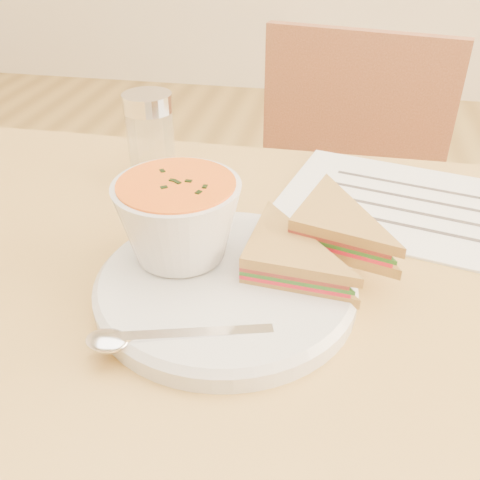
% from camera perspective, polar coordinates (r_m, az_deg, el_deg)
% --- Properties ---
extents(chair_far, '(0.45, 0.45, 0.86)m').
position_cam_1_polar(chair_far, '(1.11, 8.60, -2.89)').
color(chair_far, brown).
rests_on(chair_far, floor).
extents(plate, '(0.29, 0.29, 0.02)m').
position_cam_1_polar(plate, '(0.52, -1.52, -4.98)').
color(plate, silver).
rests_on(plate, dining_table).
extents(soup_bowl, '(0.16, 0.16, 0.08)m').
position_cam_1_polar(soup_bowl, '(0.52, -6.53, 1.78)').
color(soup_bowl, silver).
rests_on(soup_bowl, plate).
extents(sandwich_half_a, '(0.12, 0.12, 0.03)m').
position_cam_1_polar(sandwich_half_a, '(0.49, -0.09, -3.58)').
color(sandwich_half_a, '#B2883E').
rests_on(sandwich_half_a, plate).
extents(sandwich_half_b, '(0.14, 0.14, 0.03)m').
position_cam_1_polar(sandwich_half_b, '(0.52, 5.09, 0.52)').
color(sandwich_half_b, '#B2883E').
rests_on(sandwich_half_b, plate).
extents(spoon, '(0.19, 0.09, 0.01)m').
position_cam_1_polar(spoon, '(0.45, -7.07, -10.09)').
color(spoon, silver).
rests_on(spoon, plate).
extents(paper_menu, '(0.35, 0.29, 0.00)m').
position_cam_1_polar(paper_menu, '(0.69, 17.41, 3.59)').
color(paper_menu, white).
rests_on(paper_menu, dining_table).
extents(condiment_shaker, '(0.08, 0.08, 0.11)m').
position_cam_1_polar(condiment_shaker, '(0.72, -9.51, 10.81)').
color(condiment_shaker, silver).
rests_on(condiment_shaker, dining_table).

